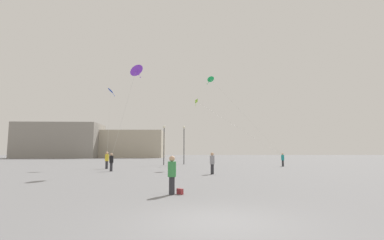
% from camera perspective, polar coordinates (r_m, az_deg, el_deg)
% --- Properties ---
extents(ground_plane, '(300.00, 300.00, 0.00)m').
position_cam_1_polar(ground_plane, '(7.91, 5.10, -19.72)').
color(ground_plane, slate).
extents(person_in_green, '(0.36, 0.36, 1.65)m').
position_cam_1_polar(person_in_green, '(12.43, -4.07, -10.64)').
color(person_in_green, '#2D2D33').
rests_on(person_in_green, ground_plane).
extents(person_in_black, '(0.37, 0.37, 1.69)m').
position_cam_1_polar(person_in_black, '(27.86, -15.92, -8.00)').
color(person_in_black, '#2D2D33').
rests_on(person_in_black, ground_plane).
extents(person_in_teal, '(0.36, 0.36, 1.66)m').
position_cam_1_polar(person_in_teal, '(37.42, 17.79, -7.50)').
color(person_in_teal, '#2D2D33').
rests_on(person_in_teal, ground_plane).
extents(person_in_grey, '(0.39, 0.39, 1.77)m').
position_cam_1_polar(person_in_grey, '(23.45, 4.09, -8.47)').
color(person_in_grey, '#2D2D33').
rests_on(person_in_grey, ground_plane).
extents(person_in_yellow, '(0.40, 0.40, 1.83)m').
position_cam_1_polar(person_in_yellow, '(31.78, -16.77, -7.61)').
color(person_in_yellow, '#2D2D33').
rests_on(person_in_yellow, ground_plane).
extents(kite_violet_diamond, '(3.21, 2.49, 8.47)m').
position_cam_1_polar(kite_violet_diamond, '(26.77, -11.20, 9.79)').
color(kite_violet_diamond, purple).
extents(kite_lime_delta, '(10.91, 6.01, 8.19)m').
position_cam_1_polar(kite_lime_delta, '(41.25, 1.49, 3.36)').
color(kite_lime_delta, '#8CD12D').
extents(kite_emerald_diamond, '(9.59, 1.44, 9.87)m').
position_cam_1_polar(kite_emerald_diamond, '(35.67, 4.03, 7.93)').
color(kite_emerald_diamond, green).
extents(kite_cobalt_diamond, '(0.90, 2.90, 8.05)m').
position_cam_1_polar(kite_cobalt_diamond, '(34.89, -16.00, 5.57)').
color(kite_cobalt_diamond, blue).
extents(building_left_hall, '(22.87, 12.73, 9.96)m').
position_cam_1_polar(building_left_hall, '(91.27, -24.97, -3.82)').
color(building_left_hall, gray).
rests_on(building_left_hall, ground_plane).
extents(building_centre_hall, '(23.32, 14.17, 8.22)m').
position_cam_1_polar(building_centre_hall, '(91.59, -13.06, -4.80)').
color(building_centre_hall, '#B2A893').
rests_on(building_centre_hall, ground_plane).
extents(lamppost_east, '(0.36, 0.36, 5.43)m').
position_cam_1_polar(lamppost_east, '(39.65, -5.65, -3.80)').
color(lamppost_east, '#2D2D30').
rests_on(lamppost_east, ground_plane).
extents(lamppost_west, '(0.36, 0.36, 5.56)m').
position_cam_1_polar(lamppost_west, '(41.40, -1.62, -3.84)').
color(lamppost_west, '#2D2D30').
rests_on(lamppost_west, ground_plane).
extents(handbag_beside_flyer, '(0.31, 0.34, 0.24)m').
position_cam_1_polar(handbag_beside_flyer, '(12.60, -2.43, -14.17)').
color(handbag_beside_flyer, maroon).
rests_on(handbag_beside_flyer, ground_plane).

